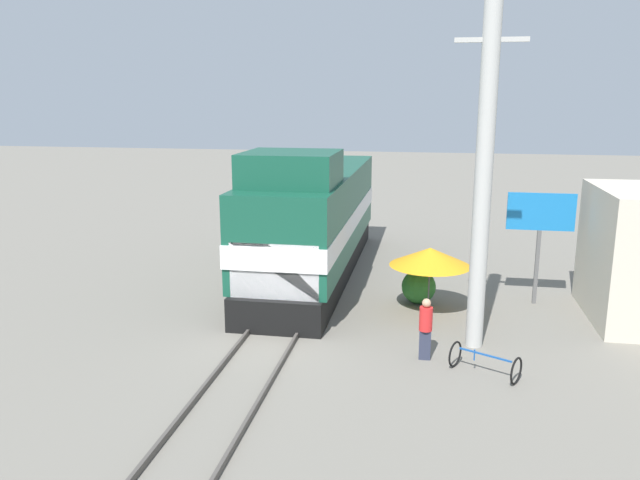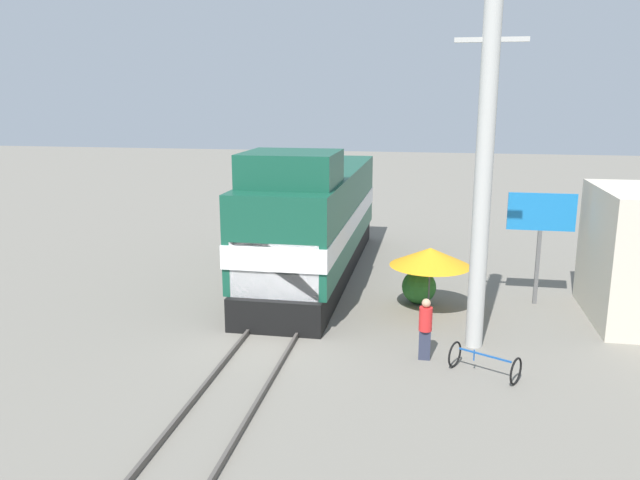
# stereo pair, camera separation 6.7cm
# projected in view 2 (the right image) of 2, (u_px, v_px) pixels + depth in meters

# --- Properties ---
(ground_plane) EXTENTS (120.00, 120.00, 0.00)m
(ground_plane) POSITION_uv_depth(u_px,v_px,m) (278.00, 328.00, 18.41)
(ground_plane) COLOR slate
(rail_near) EXTENTS (0.08, 36.92, 0.15)m
(rail_near) POSITION_uv_depth(u_px,v_px,m) (255.00, 324.00, 18.52)
(rail_near) COLOR #4C4742
(rail_near) RESTS_ON ground_plane
(rail_far) EXTENTS (0.08, 36.92, 0.15)m
(rail_far) POSITION_uv_depth(u_px,v_px,m) (302.00, 327.00, 18.27)
(rail_far) COLOR #4C4742
(rail_far) RESTS_ON ground_plane
(locomotive) EXTENTS (3.10, 12.94, 5.01)m
(locomotive) POSITION_uv_depth(u_px,v_px,m) (313.00, 222.00, 23.12)
(locomotive) COLOR black
(locomotive) RESTS_ON ground_plane
(utility_pole) EXTENTS (1.80, 0.46, 9.12)m
(utility_pole) POSITION_uv_depth(u_px,v_px,m) (483.00, 178.00, 16.07)
(utility_pole) COLOR #B2B2AD
(utility_pole) RESTS_ON ground_plane
(vendor_umbrella) EXTENTS (2.52, 2.52, 2.10)m
(vendor_umbrella) POSITION_uv_depth(u_px,v_px,m) (430.00, 257.00, 19.34)
(vendor_umbrella) COLOR #4C4C4C
(vendor_umbrella) RESTS_ON ground_plane
(billboard_sign) EXTENTS (2.11, 0.12, 3.67)m
(billboard_sign) POSITION_uv_depth(u_px,v_px,m) (541.00, 220.00, 19.94)
(billboard_sign) COLOR #595959
(billboard_sign) RESTS_ON ground_plane
(shrub_cluster) EXTENTS (1.12, 1.12, 1.12)m
(shrub_cluster) POSITION_uv_depth(u_px,v_px,m) (419.00, 287.00, 20.48)
(shrub_cluster) COLOR #2D722D
(shrub_cluster) RESTS_ON ground_plane
(person_bystander) EXTENTS (0.34, 0.34, 1.64)m
(person_bystander) POSITION_uv_depth(u_px,v_px,m) (425.00, 327.00, 16.03)
(person_bystander) COLOR #2D3347
(person_bystander) RESTS_ON ground_plane
(bicycle) EXTENTS (1.76, 1.36, 0.67)m
(bicycle) POSITION_uv_depth(u_px,v_px,m) (484.00, 362.00, 15.20)
(bicycle) COLOR black
(bicycle) RESTS_ON ground_plane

